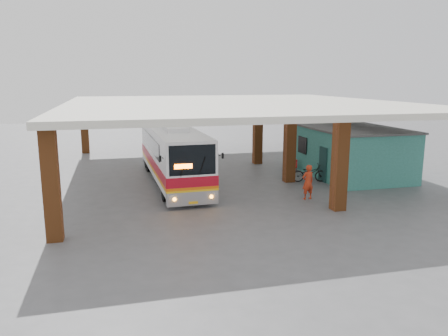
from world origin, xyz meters
TOP-DOWN VIEW (x-y plane):
  - ground at (0.00, 0.00)m, footprint 90.00×90.00m
  - brick_columns at (1.43, 5.00)m, footprint 20.10×21.60m
  - canopy_roof at (0.50, 6.50)m, footprint 21.00×23.00m
  - shop_building at (7.49, 4.00)m, footprint 5.20×8.20m
  - coach_bus at (-3.80, 4.59)m, footprint 2.82×12.01m
  - motorcycle at (4.17, 2.61)m, footprint 2.17×1.10m
  - pedestrian at (2.40, -0.93)m, footprint 0.72×0.53m
  - red_chair at (4.63, 5.93)m, footprint 0.41×0.41m

SIDE VIEW (x-z plane):
  - ground at x=0.00m, z-range 0.00..0.00m
  - red_chair at x=4.63m, z-range -0.03..0.74m
  - motorcycle at x=4.17m, z-range 0.00..1.09m
  - pedestrian at x=2.40m, z-range 0.00..1.81m
  - shop_building at x=7.49m, z-range 0.01..3.12m
  - coach_bus at x=-3.80m, z-range -0.01..3.47m
  - brick_columns at x=1.43m, z-range 0.00..4.35m
  - canopy_roof at x=0.50m, z-range 4.35..4.65m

